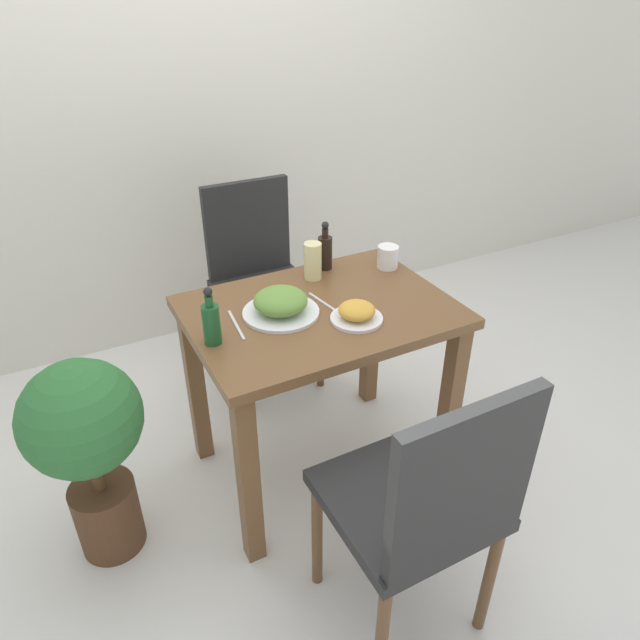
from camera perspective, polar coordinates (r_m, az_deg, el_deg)
ground_plane at (r=2.37m, az=0.00°, el=-14.06°), size 16.00×16.00×0.00m
wall_back at (r=2.88m, az=-12.85°, el=22.82°), size 8.00×0.05×2.60m
dining_table at (r=2.00m, az=0.00°, el=-2.10°), size 0.88×0.64×0.72m
chair_near at (r=1.55m, az=10.54°, el=-17.49°), size 0.42×0.42×0.92m
chair_far at (r=2.62m, az=-6.11°, el=4.73°), size 0.42×0.42×0.92m
food_plate at (r=1.87m, az=-3.96°, el=1.65°), size 0.25×0.25×0.09m
side_plate at (r=1.84m, az=3.69°, el=0.71°), size 0.17×0.17×0.06m
drink_cup at (r=2.20m, az=6.80°, el=6.28°), size 0.08×0.08×0.09m
juice_glass at (r=2.09m, az=-0.73°, el=5.92°), size 0.07×0.07×0.14m
sauce_bottle at (r=2.16m, az=0.51°, el=6.95°), size 0.05×0.05×0.19m
condiment_bottle at (r=1.73m, az=-10.82°, el=-0.20°), size 0.05×0.05×0.19m
fork_utensil at (r=1.84m, az=-8.38°, el=-0.49°), size 0.03×0.19×0.00m
spoon_utensil at (r=1.95m, az=0.30°, el=1.76°), size 0.03×0.16×0.00m
potted_plant_left at (r=1.91m, az=-22.28°, el=-10.97°), size 0.36×0.36×0.74m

